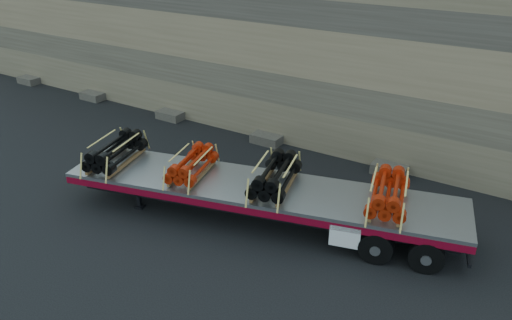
{
  "coord_description": "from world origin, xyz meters",
  "views": [
    {
      "loc": [
        6.29,
        -10.91,
        8.08
      ],
      "look_at": [
        -0.95,
        0.63,
        1.46
      ],
      "focal_mm": 35.0,
      "sensor_mm": 36.0,
      "label": 1
    }
  ],
  "objects_px": {
    "bundle_front": "(116,152)",
    "bundle_midrear": "(275,176)",
    "bundle_midfront": "(192,165)",
    "bundle_rear": "(388,194)",
    "trailer": "(259,203)"
  },
  "relations": [
    {
      "from": "bundle_front",
      "to": "bundle_midrear",
      "type": "bearing_deg",
      "value": 0.0
    },
    {
      "from": "bundle_front",
      "to": "bundle_midfront",
      "type": "bearing_deg",
      "value": -0.0
    },
    {
      "from": "bundle_midrear",
      "to": "bundle_rear",
      "type": "bearing_deg",
      "value": 0.0
    },
    {
      "from": "trailer",
      "to": "bundle_front",
      "type": "distance_m",
      "value": 4.79
    },
    {
      "from": "trailer",
      "to": "bundle_midrear",
      "type": "relative_size",
      "value": 5.44
    },
    {
      "from": "trailer",
      "to": "bundle_front",
      "type": "relative_size",
      "value": 5.45
    },
    {
      "from": "bundle_midfront",
      "to": "bundle_midrear",
      "type": "bearing_deg",
      "value": 0.0
    },
    {
      "from": "bundle_front",
      "to": "bundle_midfront",
      "type": "xyz_separation_m",
      "value": [
        2.52,
        0.62,
        -0.04
      ]
    },
    {
      "from": "bundle_rear",
      "to": "bundle_midfront",
      "type": "bearing_deg",
      "value": 180.0
    },
    {
      "from": "trailer",
      "to": "bundle_midfront",
      "type": "distance_m",
      "value": 2.29
    },
    {
      "from": "trailer",
      "to": "bundle_midrear",
      "type": "height_order",
      "value": "bundle_midrear"
    },
    {
      "from": "bundle_midfront",
      "to": "trailer",
      "type": "bearing_deg",
      "value": 0.0
    },
    {
      "from": "bundle_rear",
      "to": "trailer",
      "type": "bearing_deg",
      "value": -180.0
    },
    {
      "from": "bundle_front",
      "to": "bundle_rear",
      "type": "bearing_deg",
      "value": 0.0
    },
    {
      "from": "trailer",
      "to": "bundle_midfront",
      "type": "bearing_deg",
      "value": -180.0
    }
  ]
}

